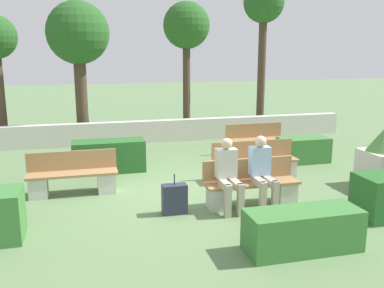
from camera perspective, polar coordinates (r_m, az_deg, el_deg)
name	(u,v)px	position (r m, az deg, el deg)	size (l,w,h in m)	color
ground_plane	(183,192)	(9.00, -1.22, -6.39)	(60.00, 60.00, 0.00)	#607F51
perimeter_wall	(146,132)	(13.71, -6.12, 1.65)	(13.53, 0.30, 0.70)	beige
bench_front	(251,188)	(8.25, 7.92, -5.84)	(1.82, 0.48, 0.86)	#A37A4C
bench_left_side	(73,178)	(9.11, -15.60, -4.42)	(1.81, 0.48, 0.86)	#A37A4C
bench_right_side	(256,143)	(12.17, 8.54, 0.09)	(1.68, 0.49, 0.86)	#A37A4C
bench_back	(255,165)	(9.86, 8.43, -2.76)	(1.96, 0.48, 0.86)	#A37A4C
person_seated_man	(262,168)	(8.06, 9.33, -3.24)	(0.38, 0.63, 1.35)	#B2A893
person_seated_woman	(228,171)	(7.83, 4.86, -3.67)	(0.38, 0.63, 1.34)	#B2A893
hedge_block_near_left	(109,156)	(10.55, -11.03, -1.60)	(1.72, 0.64, 0.77)	#286028
hedge_block_far_left	(303,150)	(11.62, 14.63, -0.76)	(1.30, 0.65, 0.66)	#3D7A38
hedge_block_far_right	(303,230)	(6.61, 14.55, -11.07)	(1.71, 0.63, 0.63)	#3D7A38
planter_corner_left	(384,158)	(10.05, 24.22, -1.72)	(0.85, 0.85, 1.34)	beige
suitcase	(175,199)	(7.77, -2.34, -7.35)	(0.44, 0.22, 0.75)	#282D42
tree_center_left	(78,36)	(14.05, -14.95, 13.73)	(1.94, 1.94, 4.39)	#473828
tree_center_right	(186,29)	(14.61, -0.75, 15.14)	(1.54, 1.54, 4.46)	#473828
tree_rightmost	(264,9)	(15.89, 9.52, 17.28)	(1.44, 1.44, 5.25)	#473828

